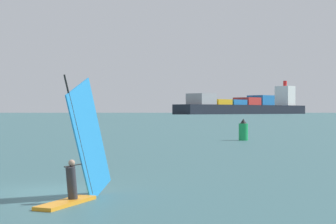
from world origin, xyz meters
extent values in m
plane|color=#386066|center=(0.00, 0.00, 0.00)|extent=(4000.00, 4000.00, 0.00)
cube|color=orange|center=(2.36, -2.34, 0.06)|extent=(0.76, 2.79, 0.12)
cylinder|color=black|center=(2.34, -1.53, 2.17)|extent=(0.11, 1.87, 4.12)
cube|color=#268CD8|center=(2.32, -0.80, 2.00)|extent=(0.13, 3.13, 4.41)
cylinder|color=black|center=(2.34, -1.63, 1.23)|extent=(0.08, 1.61, 0.04)
cylinder|color=#2D2D33|center=(2.35, -1.99, 0.66)|extent=(0.33, 0.49, 1.12)
sphere|color=tan|center=(2.35, -1.99, 1.33)|extent=(0.22, 0.22, 0.22)
cube|color=black|center=(-141.16, 544.27, 4.60)|extent=(94.78, 179.52, 9.20)
cube|color=silver|center=(-113.24, 608.99, 19.97)|extent=(21.93, 20.12, 21.55)
cylinder|color=red|center=(-113.24, 608.99, 33.75)|extent=(4.00, 4.00, 6.00)
cube|color=#1E66AD|center=(-130.79, 568.30, 14.40)|extent=(27.37, 27.28, 10.40)
cube|color=red|center=(-139.91, 547.18, 13.10)|extent=(27.37, 27.28, 7.80)
cube|color=#1E66AD|center=(-149.02, 526.06, 11.80)|extent=(27.37, 27.28, 5.20)
cube|color=gold|center=(-158.13, 504.94, 11.80)|extent=(27.37, 27.28, 5.20)
cube|color=#99999E|center=(-167.24, 483.82, 14.40)|extent=(27.37, 27.28, 10.40)
cylinder|color=#19994C|center=(-3.14, 38.93, 0.88)|extent=(0.96, 0.96, 1.75)
cone|color=black|center=(-3.14, 38.93, 2.00)|extent=(0.67, 0.67, 0.50)
camera|label=1|loc=(12.58, -17.84, 3.04)|focal=60.24mm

